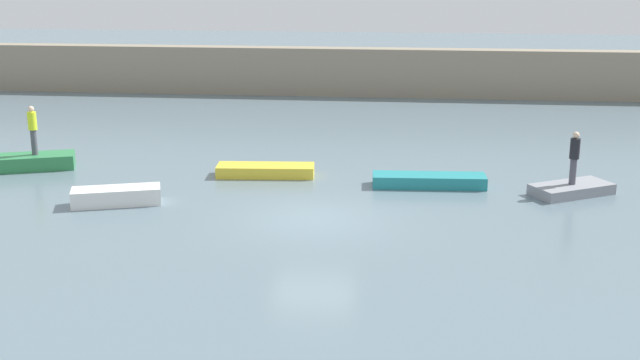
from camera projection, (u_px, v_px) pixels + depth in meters
name	position (u px, v px, depth m)	size (l,w,h in m)	color
ground_plane	(313.00, 218.00, 24.61)	(120.00, 120.00, 0.00)	slate
embankment_wall	(358.00, 72.00, 45.45)	(80.00, 1.20, 2.63)	gray
rowboat_green	(36.00, 162.00, 30.22)	(2.73, 1.20, 0.54)	#2D7F47
rowboat_white	(116.00, 196.00, 25.92)	(2.75, 0.92, 0.54)	white
rowboat_yellow	(266.00, 170.00, 29.24)	(3.45, 1.04, 0.40)	gold
rowboat_teal	(429.00, 181.00, 27.92)	(3.83, 0.99, 0.42)	teal
rowboat_grey	(571.00, 189.00, 27.02)	(2.67, 1.24, 0.35)	gray
person_hiviz_shirt	(33.00, 128.00, 29.87)	(0.32, 0.32, 1.81)	#4C4C56
person_dark_shirt	(574.00, 155.00, 26.71)	(0.32, 0.32, 1.76)	#4C4C56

